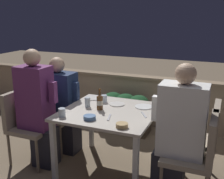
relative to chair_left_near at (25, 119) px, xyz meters
The scene contains 22 objects.
ground_plane 1.15m from the chair_left_near, 10.48° to the left, with size 16.00×16.00×0.00m, color #847056.
parapet_wall 1.95m from the chair_left_near, 58.81° to the left, with size 9.00×0.18×0.79m.
dining_table 1.03m from the chair_left_near, 10.48° to the left, with size 1.00×0.97×0.72m.
planter_hedge 1.51m from the chair_left_near, 58.03° to the left, with size 0.75×0.47×0.58m.
chair_left_near is the anchor object (origin of this frame).
person_purple_stripe 0.26m from the chair_left_near, ahead, with size 0.47×0.26×1.37m.
chair_left_far 0.39m from the chair_left_near, 81.87° to the left, with size 0.46×0.46×0.87m.
person_navy_jumper 0.48m from the chair_left_near, 56.62° to the left, with size 0.50×0.26×1.23m.
chair_right_near 1.99m from the chair_left_near, ahead, with size 0.46×0.46×0.87m.
person_white_polo 1.79m from the chair_left_near, ahead, with size 0.50×0.26×1.33m.
chair_right_far 2.03m from the chair_left_near, ahead, with size 0.46×0.46×0.87m.
beer_bottle 0.96m from the chair_left_near, 11.12° to the left, with size 0.07×0.07×0.24m.
plate_0 1.41m from the chair_left_near, 18.41° to the left, with size 0.20×0.20×0.01m.
plate_1 1.11m from the chair_left_near, 21.95° to the left, with size 0.18×0.18×0.01m.
plate_2 0.86m from the chair_left_near, 39.74° to the left, with size 0.22×0.22×0.01m.
bowl_0 1.33m from the chair_left_near, ahead, with size 0.12×0.12×0.04m.
bowl_1 0.96m from the chair_left_near, ahead, with size 0.12×0.12×0.04m.
glass_cup_0 0.80m from the chair_left_near, 15.60° to the left, with size 0.06×0.06×0.11m.
glass_cup_1 0.97m from the chair_left_near, 27.67° to the left, with size 0.07×0.07×0.09m.
glass_cup_2 0.69m from the chair_left_near, 15.05° to the right, with size 0.07×0.07×0.09m.
fork_0 1.42m from the chair_left_near, ahead, with size 0.11×0.16×0.01m.
fork_1 1.11m from the chair_left_near, ahead, with size 0.06×0.17×0.01m.
Camera 1 is at (1.14, -2.66, 1.76)m, focal length 45.00 mm.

